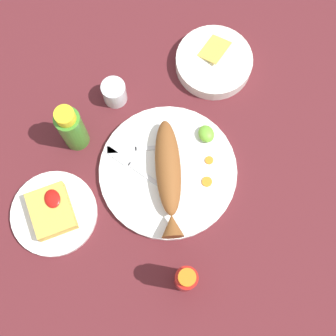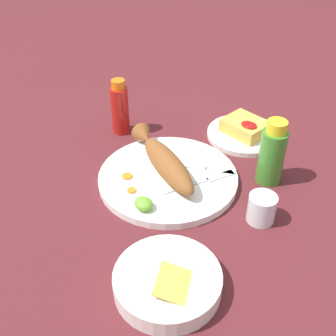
{
  "view_description": "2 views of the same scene",
  "coord_description": "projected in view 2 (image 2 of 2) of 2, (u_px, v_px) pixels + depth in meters",
  "views": [
    {
      "loc": [
        -0.28,
        0.11,
        1.08
      ],
      "look_at": [
        0.0,
        0.0,
        0.04
      ],
      "focal_mm": 50.0,
      "sensor_mm": 36.0,
      "label": 1
    },
    {
      "loc": [
        0.57,
        -0.53,
        0.63
      ],
      "look_at": [
        0.0,
        0.0,
        0.04
      ],
      "focal_mm": 45.0,
      "sensor_mm": 36.0,
      "label": 2
    }
  ],
  "objects": [
    {
      "name": "fork_near",
      "position": [
        202.0,
        168.0,
        1.01
      ],
      "size": [
        0.16,
        0.11,
        0.0
      ],
      "rotation": [
        0.0,
        0.0,
        6.87
      ],
      "color": "silver",
      "rests_on": "main_plate"
    },
    {
      "name": "carrot_slice_mid",
      "position": [
        132.0,
        190.0,
        0.94
      ],
      "size": [
        0.02,
        0.02,
        0.0
      ],
      "primitive_type": "cylinder",
      "color": "orange",
      "rests_on": "main_plate"
    },
    {
      "name": "fried_fish",
      "position": [
        164.0,
        161.0,
        0.99
      ],
      "size": [
        0.28,
        0.13,
        0.06
      ],
      "rotation": [
        0.0,
        0.0,
        -0.29
      ],
      "color": "brown",
      "rests_on": "main_plate"
    },
    {
      "name": "fork_far",
      "position": [
        204.0,
        181.0,
        0.97
      ],
      "size": [
        0.07,
        0.18,
        0.0
      ],
      "rotation": [
        0.0,
        0.0,
        7.55
      ],
      "color": "silver",
      "rests_on": "main_plate"
    },
    {
      "name": "hot_sauce_bottle_red",
      "position": [
        120.0,
        108.0,
        1.13
      ],
      "size": [
        0.05,
        0.05,
        0.16
      ],
      "color": "#B21914",
      "rests_on": "ground_plane"
    },
    {
      "name": "ground_plane",
      "position": [
        168.0,
        181.0,
        1.0
      ],
      "size": [
        4.0,
        4.0,
        0.0
      ],
      "primitive_type": "plane",
      "color": "#561E23"
    },
    {
      "name": "fries_pile",
      "position": [
        245.0,
        127.0,
        1.14
      ],
      "size": [
        0.11,
        0.09,
        0.04
      ],
      "color": "gold",
      "rests_on": "side_plate_fries"
    },
    {
      "name": "salt_cup",
      "position": [
        261.0,
        210.0,
        0.88
      ],
      "size": [
        0.06,
        0.06,
        0.06
      ],
      "color": "silver",
      "rests_on": "ground_plane"
    },
    {
      "name": "side_plate_fries",
      "position": [
        244.0,
        134.0,
        1.15
      ],
      "size": [
        0.2,
        0.2,
        0.01
      ],
      "primitive_type": "cylinder",
      "color": "white",
      "rests_on": "ground_plane"
    },
    {
      "name": "carrot_slice_near",
      "position": [
        127.0,
        176.0,
        0.98
      ],
      "size": [
        0.02,
        0.02,
        0.0
      ],
      "primitive_type": "cylinder",
      "color": "orange",
      "rests_on": "main_plate"
    },
    {
      "name": "main_plate",
      "position": [
        168.0,
        178.0,
        1.0
      ],
      "size": [
        0.33,
        0.33,
        0.02
      ],
      "primitive_type": "cylinder",
      "color": "white",
      "rests_on": "ground_plane"
    },
    {
      "name": "guacamole_bowl",
      "position": [
        168.0,
        281.0,
        0.74
      ],
      "size": [
        0.19,
        0.19,
        0.05
      ],
      "color": "white",
      "rests_on": "ground_plane"
    },
    {
      "name": "hot_sauce_bottle_green",
      "position": [
        272.0,
        154.0,
        0.96
      ],
      "size": [
        0.06,
        0.06,
        0.16
      ],
      "color": "#3D8428",
      "rests_on": "ground_plane"
    },
    {
      "name": "lime_wedge_main",
      "position": [
        143.0,
        204.0,
        0.89
      ],
      "size": [
        0.04,
        0.04,
        0.02
      ],
      "primitive_type": "ellipsoid",
      "color": "#6BB233",
      "rests_on": "main_plate"
    }
  ]
}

